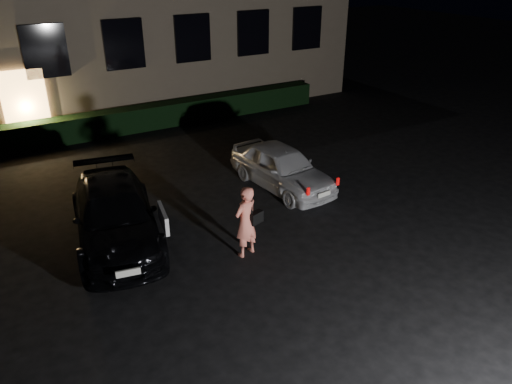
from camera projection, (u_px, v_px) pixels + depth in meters
ground at (302, 275)px, 10.15m from camera, size 80.00×80.00×0.00m
hedge at (136, 119)px, 18.10m from camera, size 15.00×0.70×0.85m
sedan at (115, 215)px, 11.14m from camera, size 2.50×4.58×1.26m
hatch at (282, 167)px, 13.68m from camera, size 1.72×3.61×1.19m
man at (246, 221)px, 10.51m from camera, size 0.74×0.54×1.61m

